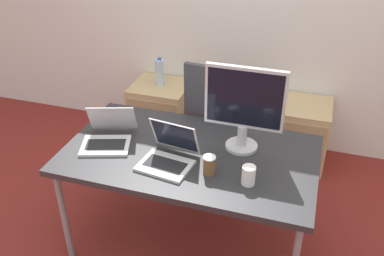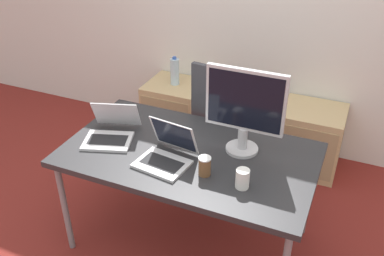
% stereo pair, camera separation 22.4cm
% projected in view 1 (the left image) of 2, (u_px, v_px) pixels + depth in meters
% --- Properties ---
extents(ground_plane, '(14.00, 14.00, 0.00)m').
position_uv_depth(ground_plane, '(190.00, 239.00, 3.04)').
color(ground_plane, maroon).
extents(wall_back, '(10.00, 0.05, 2.60)m').
position_uv_depth(wall_back, '(244.00, 2.00, 3.59)').
color(wall_back, silver).
rests_on(wall_back, ground_plane).
extents(desk, '(1.56, 0.90, 0.75)m').
position_uv_depth(desk, '(190.00, 159.00, 2.68)').
color(desk, '#28282B').
rests_on(desk, ground_plane).
extents(office_chair, '(0.56, 0.58, 1.11)m').
position_uv_depth(office_chair, '(221.00, 139.00, 3.39)').
color(office_chair, '#232326').
rests_on(office_chair, ground_plane).
extents(cabinet_left, '(0.51, 0.47, 0.56)m').
position_uv_depth(cabinet_left, '(161.00, 112.00, 4.07)').
color(cabinet_left, tan).
rests_on(cabinet_left, ground_plane).
extents(cabinet_right, '(0.51, 0.47, 0.56)m').
position_uv_depth(cabinet_right, '(297.00, 133.00, 3.74)').
color(cabinet_right, tan).
rests_on(cabinet_right, ground_plane).
extents(water_bottle, '(0.08, 0.08, 0.26)m').
position_uv_depth(water_bottle, '(160.00, 72.00, 3.86)').
color(water_bottle, silver).
rests_on(water_bottle, cabinet_left).
extents(laptop_left, '(0.36, 0.41, 0.23)m').
position_uv_depth(laptop_left, '(108.00, 136.00, 2.73)').
color(laptop_left, silver).
rests_on(laptop_left, desk).
extents(laptop_right, '(0.33, 0.35, 0.24)m').
position_uv_depth(laptop_right, '(168.00, 155.00, 2.54)').
color(laptop_right, silver).
rests_on(laptop_right, desk).
extents(monitor, '(0.48, 0.20, 0.54)m').
position_uv_depth(monitor, '(244.00, 106.00, 2.55)').
color(monitor, '#B7B7BC').
rests_on(monitor, desk).
extents(mouse, '(0.04, 0.06, 0.03)m').
position_uv_depth(mouse, '(191.00, 146.00, 2.69)').
color(mouse, silver).
rests_on(mouse, desk).
extents(coffee_cup_white, '(0.08, 0.08, 0.11)m').
position_uv_depth(coffee_cup_white, '(249.00, 175.00, 2.36)').
color(coffee_cup_white, white).
rests_on(coffee_cup_white, desk).
extents(coffee_cup_brown, '(0.07, 0.07, 0.12)m').
position_uv_depth(coffee_cup_brown, '(209.00, 165.00, 2.44)').
color(coffee_cup_brown, brown).
rests_on(coffee_cup_brown, desk).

